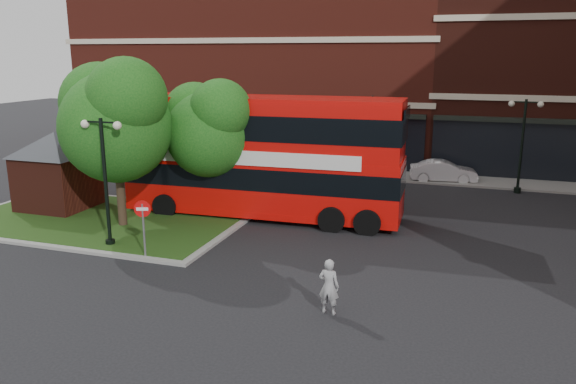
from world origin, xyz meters
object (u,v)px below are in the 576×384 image
(woman, at_px, (329,286))
(car_silver, at_px, (334,163))
(bus, at_px, (262,149))
(car_white, at_px, (443,171))

(woman, height_order, car_silver, woman)
(bus, height_order, woman, bus)
(bus, height_order, car_silver, bus)
(woman, relative_size, car_white, 0.44)
(bus, height_order, car_white, bus)
(bus, distance_m, car_white, 12.66)
(woman, bearing_deg, car_white, -92.09)
(car_silver, bearing_deg, bus, -177.35)
(car_white, bearing_deg, woman, 165.74)
(bus, xyz_separation_m, car_silver, (0.88, 9.93, -2.42))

